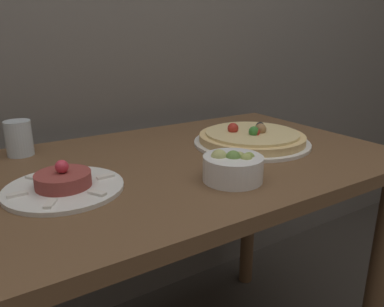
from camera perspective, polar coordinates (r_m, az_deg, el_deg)
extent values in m
cube|color=brown|center=(1.01, -3.39, -2.10)|extent=(1.25, 0.73, 0.03)
cylinder|color=brown|center=(1.37, 26.39, -16.87)|extent=(0.06, 0.06, 0.75)
cylinder|color=brown|center=(1.70, 8.67, -8.12)|extent=(0.06, 0.06, 0.75)
cylinder|color=white|center=(1.17, 9.07, 1.62)|extent=(0.36, 0.36, 0.01)
cylinder|color=#E5C17F|center=(1.16, 9.11, 2.37)|extent=(0.32, 0.32, 0.02)
cylinder|color=beige|center=(1.16, 9.14, 3.07)|extent=(0.28, 0.28, 0.01)
sphere|color=#997047|center=(1.16, 10.42, 3.68)|extent=(0.03, 0.03, 0.03)
sphere|color=#387F33|center=(1.17, 10.11, 3.74)|extent=(0.03, 0.03, 0.03)
sphere|color=#387F33|center=(1.13, 9.40, 3.33)|extent=(0.03, 0.03, 0.03)
sphere|color=#B22D23|center=(1.15, 6.26, 3.84)|extent=(0.03, 0.03, 0.03)
sphere|color=black|center=(1.21, 10.33, 4.16)|extent=(0.03, 0.03, 0.03)
sphere|color=#B22D23|center=(1.13, 9.70, 3.22)|extent=(0.02, 0.02, 0.02)
cylinder|color=white|center=(0.86, -18.89, -5.02)|extent=(0.26, 0.26, 0.01)
cylinder|color=#933D38|center=(0.86, -19.03, -3.77)|extent=(0.12, 0.12, 0.03)
sphere|color=#E0384C|center=(0.85, -19.23, -1.89)|extent=(0.03, 0.03, 0.03)
cube|color=white|center=(0.88, -13.07, -3.41)|extent=(0.04, 0.02, 0.01)
cube|color=white|center=(0.94, -17.43, -2.39)|extent=(0.03, 0.04, 0.01)
cube|color=white|center=(0.93, -22.99, -3.39)|extent=(0.03, 0.04, 0.01)
cube|color=white|center=(0.85, -25.10, -5.65)|extent=(0.04, 0.02, 0.01)
cube|color=white|center=(0.78, -20.80, -7.13)|extent=(0.03, 0.04, 0.01)
cube|color=white|center=(0.80, -14.23, -5.83)|extent=(0.03, 0.04, 0.01)
cylinder|color=white|center=(0.87, 6.25, -2.28)|extent=(0.14, 0.14, 0.06)
sphere|color=#668E42|center=(0.86, 6.43, -0.77)|extent=(0.03, 0.03, 0.03)
sphere|color=#668E42|center=(0.86, 6.30, -0.72)|extent=(0.04, 0.04, 0.04)
sphere|color=#B7BC70|center=(0.87, 7.27, -0.54)|extent=(0.03, 0.03, 0.03)
sphere|color=#8EA34C|center=(0.87, 8.67, -0.67)|extent=(0.03, 0.03, 0.03)
sphere|color=#B7BC70|center=(0.86, 4.13, -0.60)|extent=(0.04, 0.04, 0.04)
sphere|color=#A3B25B|center=(0.85, 8.23, -0.96)|extent=(0.03, 0.03, 0.03)
cylinder|color=silver|center=(1.14, -24.88, 2.13)|extent=(0.07, 0.07, 0.10)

